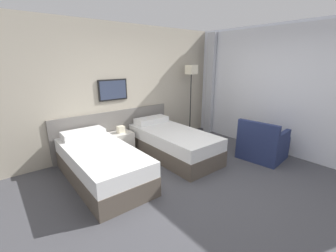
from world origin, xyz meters
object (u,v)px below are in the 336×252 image
at_px(bed_near_window, 173,143).
at_px(armchair, 262,145).
at_px(nightstand, 122,143).
at_px(floor_lamp, 191,78).
at_px(bed_near_door, 101,163).

height_order(bed_near_window, armchair, armchair).
xyz_separation_m(bed_near_window, nightstand, (-0.78, 0.77, -0.04)).
bearing_deg(bed_near_window, nightstand, 135.46).
bearing_deg(floor_lamp, bed_near_window, -149.36).
xyz_separation_m(bed_near_door, bed_near_window, (1.57, 0.00, 0.00)).
relative_size(bed_near_door, nightstand, 3.26).
xyz_separation_m(bed_near_door, floor_lamp, (2.76, 0.70, 1.25)).
xyz_separation_m(floor_lamp, armchair, (0.17, -1.95, -1.26)).
xyz_separation_m(bed_near_door, nightstand, (0.78, 0.77, -0.04)).
height_order(bed_near_door, bed_near_window, same).
bearing_deg(bed_near_window, bed_near_door, 180.00).
relative_size(bed_near_window, floor_lamp, 1.10).
distance_m(bed_near_door, armchair, 3.18).
xyz_separation_m(bed_near_window, floor_lamp, (1.19, 0.70, 1.25)).
bearing_deg(nightstand, floor_lamp, -1.95).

